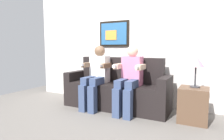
{
  "coord_description": "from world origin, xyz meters",
  "views": [
    {
      "loc": [
        1.49,
        -2.76,
        1.05
      ],
      "look_at": [
        0.0,
        0.15,
        0.7
      ],
      "focal_mm": 31.24,
      "sensor_mm": 36.0,
      "label": 1
    }
  ],
  "objects_px": {
    "person_on_right": "(130,77)",
    "table_lamp": "(196,63)",
    "person_on_left": "(96,74)",
    "side_table_right": "(193,105)",
    "couch": "(116,91)"
  },
  "relations": [
    {
      "from": "person_on_right",
      "to": "side_table_right",
      "type": "bearing_deg",
      "value": 3.63
    },
    {
      "from": "person_on_left",
      "to": "side_table_right",
      "type": "relative_size",
      "value": 2.22
    },
    {
      "from": "couch",
      "to": "person_on_left",
      "type": "xyz_separation_m",
      "value": [
        -0.32,
        -0.17,
        0.29
      ]
    },
    {
      "from": "person_on_right",
      "to": "table_lamp",
      "type": "height_order",
      "value": "person_on_right"
    },
    {
      "from": "couch",
      "to": "person_on_right",
      "type": "bearing_deg",
      "value": -27.96
    },
    {
      "from": "person_on_right",
      "to": "table_lamp",
      "type": "relative_size",
      "value": 2.41
    },
    {
      "from": "person_on_left",
      "to": "person_on_right",
      "type": "bearing_deg",
      "value": 0.0
    },
    {
      "from": "person_on_left",
      "to": "table_lamp",
      "type": "xyz_separation_m",
      "value": [
        1.61,
        0.11,
        0.25
      ]
    },
    {
      "from": "table_lamp",
      "to": "person_on_right",
      "type": "bearing_deg",
      "value": -173.71
    },
    {
      "from": "person_on_right",
      "to": "person_on_left",
      "type": "bearing_deg",
      "value": 180.0
    },
    {
      "from": "person_on_left",
      "to": "side_table_right",
      "type": "xyz_separation_m",
      "value": [
        1.6,
        0.06,
        -0.36
      ]
    },
    {
      "from": "couch",
      "to": "table_lamp",
      "type": "xyz_separation_m",
      "value": [
        1.29,
        -0.06,
        0.55
      ]
    },
    {
      "from": "person_on_right",
      "to": "side_table_right",
      "type": "distance_m",
      "value": 1.04
    },
    {
      "from": "person_on_right",
      "to": "side_table_right",
      "type": "xyz_separation_m",
      "value": [
        0.97,
        0.06,
        -0.36
      ]
    },
    {
      "from": "person_on_left",
      "to": "person_on_right",
      "type": "height_order",
      "value": "same"
    }
  ]
}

